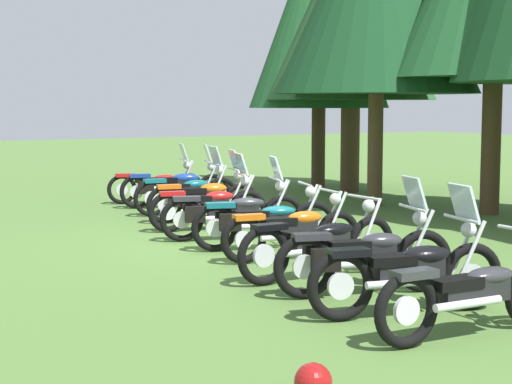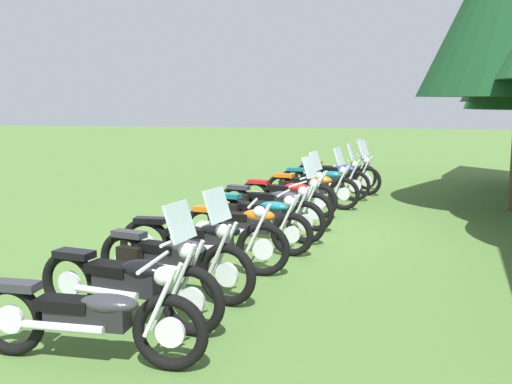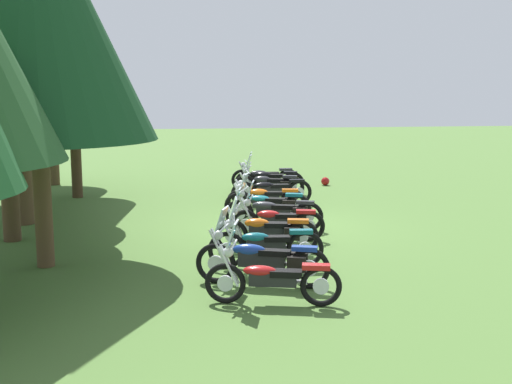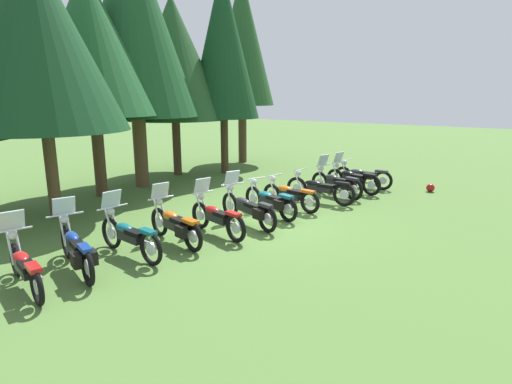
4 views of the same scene
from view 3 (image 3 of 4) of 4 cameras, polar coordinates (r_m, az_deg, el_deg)
ground_plane at (r=16.08m, az=1.30°, el=-3.02°), size 80.00×80.00×0.00m
motorcycle_0 at (r=10.20m, az=1.31°, el=-7.64°), size 0.79×2.14×1.34m
motorcycle_1 at (r=11.13m, az=0.66°, el=-6.02°), size 1.04×2.27×1.37m
motorcycle_2 at (r=12.23m, az=0.74°, el=-4.66°), size 0.74×2.22×1.37m
motorcycle_3 at (r=13.35m, az=1.05°, el=-3.47°), size 0.86×2.15×1.37m
motorcycle_4 at (r=14.42m, az=1.78°, el=-2.58°), size 0.73×2.12×1.36m
motorcycle_5 at (r=15.51m, az=1.70°, el=-1.72°), size 1.02×2.33×1.37m
motorcycle_6 at (r=16.54m, az=1.18°, el=-1.08°), size 0.97×2.21×1.02m
motorcycle_7 at (r=17.49m, az=0.84°, el=-0.57°), size 0.62×2.15×0.99m
motorcycle_8 at (r=18.75m, az=1.35°, el=0.16°), size 0.65×2.42×1.03m
motorcycle_9 at (r=19.79m, az=1.20°, el=0.69°), size 0.91×2.17×1.38m
motorcycle_10 at (r=20.78m, az=1.12°, el=1.12°), size 0.77×2.25×1.38m
motorcycle_11 at (r=21.71m, az=0.76°, el=1.35°), size 0.69×2.30×1.01m
pine_tree_2 at (r=12.75m, az=-19.33°, el=15.26°), size 4.42×4.42×7.29m
pine_tree_5 at (r=19.57m, az=-21.02°, el=12.82°), size 4.39×4.39×7.33m
pine_tree_6 at (r=20.86m, az=-16.28°, el=14.45°), size 3.02×3.02×8.51m
pine_tree_7 at (r=23.93m, az=-18.27°, el=14.88°), size 3.16×3.16×9.11m
dropped_helmet at (r=22.87m, az=6.20°, el=0.96°), size 0.29×0.29×0.29m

